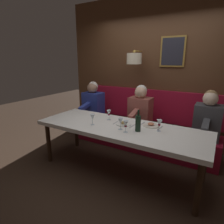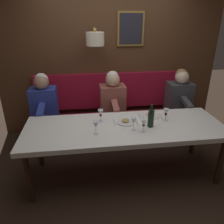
{
  "view_description": "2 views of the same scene",
  "coord_description": "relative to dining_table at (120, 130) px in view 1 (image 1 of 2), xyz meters",
  "views": [
    {
      "loc": [
        -2.34,
        -1.25,
        1.7
      ],
      "look_at": [
        0.05,
        0.16,
        0.92
      ],
      "focal_mm": 30.48,
      "sensor_mm": 36.0,
      "label": 1
    },
    {
      "loc": [
        -2.39,
        0.49,
        1.99
      ],
      "look_at": [
        0.05,
        0.16,
        0.92
      ],
      "focal_mm": 34.75,
      "sensor_mm": 36.0,
      "label": 2
    }
  ],
  "objects": [
    {
      "name": "wine_glass_4",
      "position": [
        0.09,
        -0.56,
        0.18
      ],
      "size": [
        0.07,
        0.07,
        0.16
      ],
      "color": "silver",
      "rests_on": "dining_table"
    },
    {
      "name": "wine_bottle",
      "position": [
        -0.05,
        -0.31,
        0.18
      ],
      "size": [
        0.08,
        0.08,
        0.3
      ],
      "color": "black",
      "rests_on": "dining_table"
    },
    {
      "name": "diner_middle",
      "position": [
        0.88,
        1.12,
        0.14
      ],
      "size": [
        0.6,
        0.4,
        0.79
      ],
      "color": "#283893",
      "rests_on": "banquette_bench"
    },
    {
      "name": "wine_glass_0",
      "position": [
        -0.12,
        -0.08,
        0.18
      ],
      "size": [
        0.07,
        0.07,
        0.16
      ],
      "color": "silver",
      "rests_on": "dining_table"
    },
    {
      "name": "back_wall_panel",
      "position": [
        1.46,
        0.0,
        0.69
      ],
      "size": [
        0.59,
        3.92,
        2.9
      ],
      "color": "#51331E",
      "rests_on": "ground_plane"
    },
    {
      "name": "diner_near",
      "position": [
        0.88,
        0.04,
        0.14
      ],
      "size": [
        0.6,
        0.4,
        0.79
      ],
      "color": "#934C42",
      "rests_on": "banquette_bench"
    },
    {
      "name": "wine_glass_1",
      "position": [
        -0.16,
        0.38,
        0.18
      ],
      "size": [
        0.07,
        0.07,
        0.16
      ],
      "color": "silver",
      "rests_on": "dining_table"
    },
    {
      "name": "ground_plane",
      "position": [
        0.0,
        0.0,
        -0.68
      ],
      "size": [
        12.0,
        12.0,
        0.0
      ],
      "primitive_type": "plane",
      "color": "#332319"
    },
    {
      "name": "wine_glass_3",
      "position": [
        -0.18,
        -0.19,
        0.18
      ],
      "size": [
        0.07,
        0.07,
        0.16
      ],
      "color": "silver",
      "rests_on": "dining_table"
    },
    {
      "name": "place_setting_1",
      "position": [
        0.09,
        -0.02,
        0.08
      ],
      "size": [
        0.24,
        0.31,
        0.05
      ],
      "color": "silver",
      "rests_on": "dining_table"
    },
    {
      "name": "dining_table",
      "position": [
        0.0,
        0.0,
        0.0
      ],
      "size": [
        0.9,
        2.52,
        0.74
      ],
      "color": "white",
      "rests_on": "ground_plane"
    },
    {
      "name": "place_setting_0",
      "position": [
        0.23,
        -0.4,
        0.08
      ],
      "size": [
        0.24,
        0.32,
        0.05
      ],
      "color": "silver",
      "rests_on": "dining_table"
    },
    {
      "name": "banquette_bench",
      "position": [
        0.89,
        0.0,
        -0.45
      ],
      "size": [
        0.52,
        2.72,
        0.45
      ],
      "primitive_type": "cube",
      "color": "maroon",
      "rests_on": "ground_plane"
    },
    {
      "name": "wine_glass_2",
      "position": [
        0.17,
        0.29,
        0.18
      ],
      "size": [
        0.07,
        0.07,
        0.16
      ],
      "color": "silver",
      "rests_on": "dining_table"
    },
    {
      "name": "diner_nearest",
      "position": [
        0.88,
        -1.1,
        0.14
      ],
      "size": [
        0.6,
        0.4,
        0.79
      ],
      "color": "#3D3D42",
      "rests_on": "banquette_bench"
    }
  ]
}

